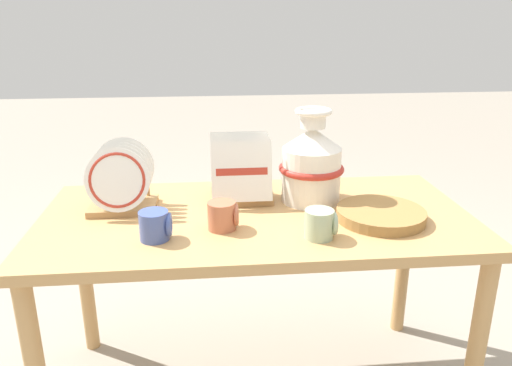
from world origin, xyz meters
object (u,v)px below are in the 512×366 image
ceramic_vase (312,163)px  dish_rack_square_plates (240,176)px  dish_rack_round_plates (121,184)px  mug_sage_glaze (321,224)px  wicker_charger_stack (381,215)px  mug_cobalt_glaze (156,225)px  mug_terracotta_glaze (223,215)px

ceramic_vase → dish_rack_square_plates: size_ratio=1.46×
ceramic_vase → dish_rack_round_plates: (-0.66, -0.03, -0.05)m
ceramic_vase → dish_rack_square_plates: bearing=171.3°
ceramic_vase → mug_sage_glaze: (-0.03, -0.31, -0.10)m
wicker_charger_stack → mug_sage_glaze: 0.26m
dish_rack_square_plates → mug_cobalt_glaze: 0.42m
dish_rack_square_plates → wicker_charger_stack: dish_rack_square_plates is taller
ceramic_vase → mug_terracotta_glaze: 0.40m
ceramic_vase → mug_terracotta_glaze: size_ratio=3.47×
ceramic_vase → mug_sage_glaze: 0.33m
mug_cobalt_glaze → mug_terracotta_glaze: 0.21m
ceramic_vase → wicker_charger_stack: 0.30m
dish_rack_square_plates → wicker_charger_stack: size_ratio=0.79×
ceramic_vase → wicker_charger_stack: ceramic_vase is taller
mug_cobalt_glaze → dish_rack_square_plates: bearing=48.8°
dish_rack_round_plates → mug_terracotta_glaze: dish_rack_round_plates is taller
dish_rack_round_plates → mug_sage_glaze: bearing=-24.6°
dish_rack_square_plates → mug_cobalt_glaze: dish_rack_square_plates is taller
ceramic_vase → mug_terracotta_glaze: ceramic_vase is taller
wicker_charger_stack → mug_sage_glaze: mug_sage_glaze is taller
wicker_charger_stack → mug_terracotta_glaze: size_ratio=3.00×
dish_rack_square_plates → wicker_charger_stack: bearing=-27.9°
wicker_charger_stack → mug_terracotta_glaze: 0.52m
dish_rack_square_plates → wicker_charger_stack: (0.44, -0.23, -0.07)m
dish_rack_round_plates → dish_rack_square_plates: size_ratio=1.01×
dish_rack_round_plates → mug_sage_glaze: size_ratio=2.41×
ceramic_vase → dish_rack_square_plates: ceramic_vase is taller
ceramic_vase → mug_cobalt_glaze: ceramic_vase is taller
dish_rack_round_plates → wicker_charger_stack: dish_rack_round_plates is taller
mug_cobalt_glaze → mug_terracotta_glaze: same height
dish_rack_square_plates → mug_sage_glaze: 0.41m
mug_sage_glaze → mug_cobalt_glaze: bearing=175.8°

